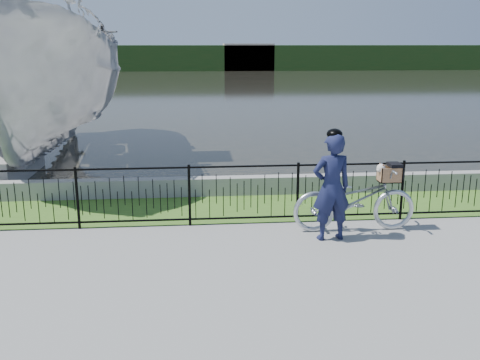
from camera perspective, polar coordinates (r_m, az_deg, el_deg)
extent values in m
plane|color=gray|center=(8.50, 1.47, -8.21)|extent=(120.00, 120.00, 0.00)
cube|color=#416C22|center=(10.94, -0.08, -2.96)|extent=(60.00, 2.00, 0.01)
plane|color=black|center=(40.94, -3.85, 9.80)|extent=(120.00, 120.00, 0.00)
cube|color=gray|center=(11.84, -0.50, -0.62)|extent=(60.00, 0.30, 0.40)
cube|color=#234018|center=(67.83, -4.42, 12.88)|extent=(120.00, 6.00, 3.00)
cube|color=#B3A490|center=(67.99, -20.14, 12.49)|extent=(8.00, 4.00, 4.00)
cube|color=#B3A490|center=(66.68, 0.89, 12.98)|extent=(6.00, 3.00, 3.20)
imported|color=silver|center=(9.71, 12.10, -2.03)|extent=(2.19, 0.76, 1.15)
cube|color=black|center=(9.82, 15.60, -0.16)|extent=(0.38, 0.18, 0.02)
cube|color=#8C6341|center=(9.82, 15.61, -0.12)|extent=(0.38, 0.28, 0.01)
cube|color=#8C6341|center=(9.91, 15.40, 0.79)|extent=(0.38, 0.02, 0.27)
cube|color=#8C6341|center=(9.67, 15.92, 0.43)|extent=(0.38, 0.01, 0.27)
cube|color=#8C6341|center=(9.85, 16.65, 0.63)|extent=(0.01, 0.28, 0.27)
cube|color=#8C6341|center=(9.73, 14.65, 0.59)|extent=(0.01, 0.28, 0.27)
cube|color=black|center=(9.78, 16.18, 1.56)|extent=(0.21, 0.29, 0.06)
cube|color=black|center=(9.85, 16.76, 0.79)|extent=(0.02, 0.29, 0.22)
ellipsoid|color=silver|center=(9.78, 15.55, 0.58)|extent=(0.31, 0.22, 0.20)
sphere|color=silver|center=(9.69, 14.80, 1.23)|extent=(0.15, 0.15, 0.15)
sphere|color=silver|center=(9.66, 14.55, 1.03)|extent=(0.07, 0.07, 0.07)
sphere|color=black|center=(9.64, 14.43, 0.98)|extent=(0.02, 0.02, 0.02)
cone|color=brown|center=(9.73, 14.71, 1.65)|extent=(0.06, 0.08, 0.08)
cone|color=brown|center=(9.64, 15.02, 1.52)|extent=(0.06, 0.08, 0.08)
imported|color=#161A3D|center=(9.10, 9.73, -0.78)|extent=(0.72, 0.52, 1.84)
ellipsoid|color=black|center=(8.91, 9.97, 4.81)|extent=(0.26, 0.29, 0.18)
imported|color=#AEAEAE|center=(16.01, -19.97, 9.61)|extent=(4.84, 11.44, 4.33)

